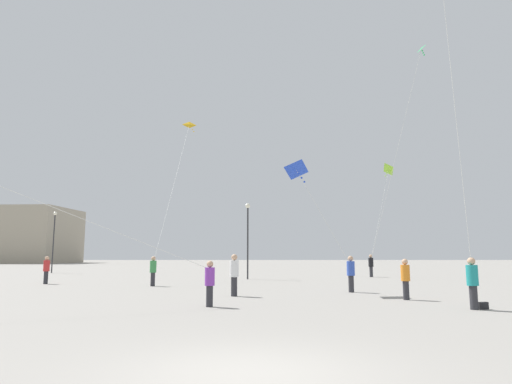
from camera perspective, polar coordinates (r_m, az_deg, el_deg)
The scene contains 17 objects.
ground_plane at distance 7.36m, azimuth -0.81°, elevation -22.20°, with size 300.00×300.00×0.00m, color gray.
person_in_teal at distance 16.81m, azimuth 26.21°, elevation -10.16°, with size 0.37×0.37×1.72m.
person_in_red at distance 31.12m, azimuth -24.96°, elevation -8.88°, with size 0.37×0.37×1.72m.
person_in_green at distance 26.97m, azimuth -12.76°, elevation -9.67°, with size 0.37×0.37×1.72m.
person_in_blue at distance 22.55m, azimuth 12.30°, elevation -9.99°, with size 0.38×0.38×1.75m.
person_in_orange at distance 19.40m, azimuth 18.83°, elevation -10.27°, with size 0.36×0.36×1.64m.
person_in_white at distance 20.00m, azimuth -2.54°, elevation -10.32°, with size 0.40×0.40×1.83m.
person_in_black at distance 38.18m, azimuth 14.75°, elevation -8.97°, with size 0.40×0.40×1.83m.
person_in_purple at distance 16.06m, azimuth -5.67°, elevation -11.30°, with size 0.35×0.35×1.60m.
kite_cobalt_delta at distance 22.29m, azimuth 5.46°, elevation 2.71°, with size 3.33×1.29×5.06m.
kite_emerald_delta at distance 33.34m, azimuth 20.25°, elevation 15.32°, with size 1.96×9.23×14.46m.
kite_amber_delta at distance 40.57m, azimuth -8.40°, elevation 7.84°, with size 1.00×13.28×12.51m.
kite_lime_delta at distance 41.47m, azimuth 16.85°, elevation 2.66°, with size 2.83×2.86×8.49m.
building_left_hall at distance 113.64m, azimuth -28.88°, elevation -4.92°, with size 28.40×18.88×11.99m.
lamppost_east at distance 33.75m, azimuth -0.80°, elevation -4.74°, with size 0.36×0.36×5.67m.
lamppost_west at distance 49.60m, azimuth -24.16°, elevation -4.79°, with size 0.36×0.36×6.15m.
handbag_beside_flyer at distance 17.11m, azimuth 27.31°, elevation -12.80°, with size 0.32×0.14×0.24m, color black.
Camera 1 is at (0.13, -7.14, 1.80)m, focal length 31.29 mm.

